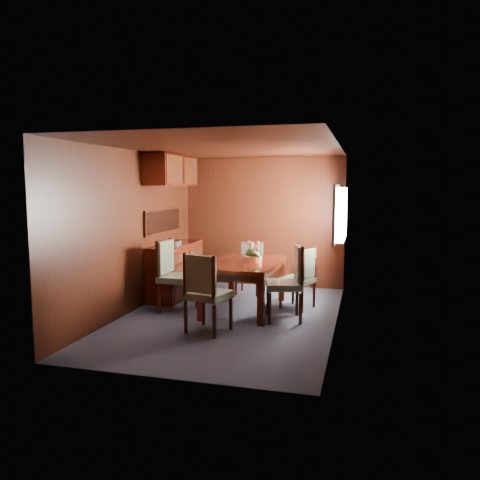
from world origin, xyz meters
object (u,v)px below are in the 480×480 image
(chair_left_near, at_px, (173,271))
(chair_right_near, at_px, (290,278))
(chair_head, at_px, (205,289))
(flower_centerpiece, at_px, (253,252))
(sideboard, at_px, (176,270))
(dining_table, at_px, (245,268))

(chair_left_near, bearing_deg, chair_right_near, 89.92)
(chair_right_near, relative_size, chair_head, 1.03)
(chair_left_near, xyz_separation_m, flower_centerpiece, (1.14, 0.38, 0.29))
(chair_head, height_order, flower_centerpiece, chair_head)
(chair_right_near, bearing_deg, flower_centerpiece, 42.14)
(sideboard, height_order, flower_centerpiece, flower_centerpiece)
(sideboard, height_order, dining_table, sideboard)
(chair_left_near, relative_size, chair_right_near, 1.00)
(dining_table, distance_m, chair_right_near, 0.83)
(chair_head, bearing_deg, chair_right_near, 56.64)
(sideboard, xyz_separation_m, chair_left_near, (0.32, -0.88, 0.15))
(dining_table, xyz_separation_m, chair_left_near, (-1.04, -0.31, -0.04))
(chair_right_near, distance_m, chair_head, 1.29)
(sideboard, bearing_deg, flower_centerpiece, -18.87)
(dining_table, bearing_deg, chair_head, -98.37)
(chair_left_near, bearing_deg, sideboard, -158.46)
(chair_left_near, bearing_deg, chair_head, 43.47)
(dining_table, bearing_deg, sideboard, 158.27)
(dining_table, height_order, chair_head, chair_head)
(flower_centerpiece, bearing_deg, dining_table, -146.91)
(chair_right_near, xyz_separation_m, chair_head, (-0.95, -0.88, -0.02))
(dining_table, xyz_separation_m, flower_centerpiece, (0.11, 0.07, 0.25))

